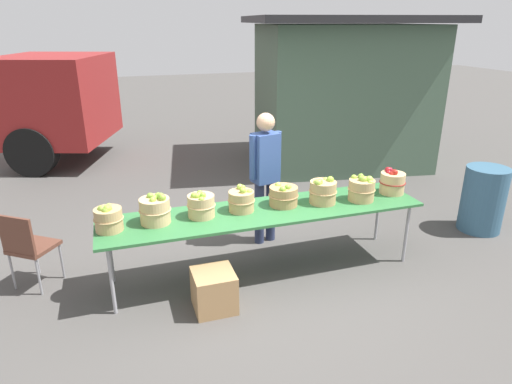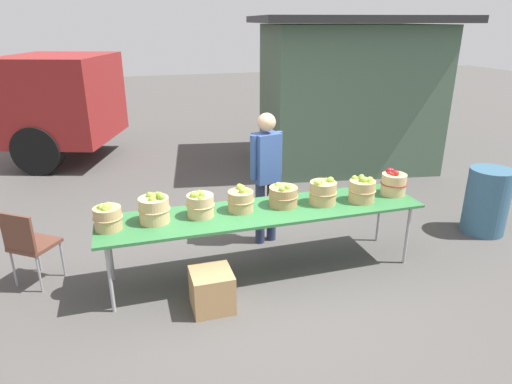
{
  "view_description": "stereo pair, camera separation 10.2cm",
  "coord_description": "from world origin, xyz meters",
  "views": [
    {
      "loc": [
        -1.47,
        -4.19,
        2.66
      ],
      "look_at": [
        0.0,
        0.3,
        0.85
      ],
      "focal_mm": 31.5,
      "sensor_mm": 36.0,
      "label": 1
    },
    {
      "loc": [
        -1.37,
        -4.22,
        2.66
      ],
      "look_at": [
        0.0,
        0.3,
        0.85
      ],
      "focal_mm": 31.5,
      "sensor_mm": 36.0,
      "label": 2
    }
  ],
  "objects": [
    {
      "name": "apple_basket_red_0",
      "position": [
        1.6,
        0.03,
        0.89
      ],
      "size": [
        0.3,
        0.3,
        0.3
      ],
      "color": "tan",
      "rests_on": "market_table"
    },
    {
      "name": "apple_basket_green_4",
      "position": [
        0.24,
        0.07,
        0.86
      ],
      "size": [
        0.33,
        0.33,
        0.26
      ],
      "color": "#A87F51",
      "rests_on": "market_table"
    },
    {
      "name": "apple_basket_green_1",
      "position": [
        -1.15,
        0.04,
        0.89
      ],
      "size": [
        0.32,
        0.32,
        0.32
      ],
      "color": "tan",
      "rests_on": "market_table"
    },
    {
      "name": "trash_barrel",
      "position": [
        3.12,
        0.13,
        0.44
      ],
      "size": [
        0.55,
        0.55,
        0.88
      ],
      "primitive_type": "cylinder",
      "color": "#335972",
      "rests_on": "ground"
    },
    {
      "name": "produce_crate",
      "position": [
        -0.7,
        -0.51,
        0.2
      ],
      "size": [
        0.4,
        0.4,
        0.4
      ],
      "primitive_type": "cube",
      "color": "#A87F51",
      "rests_on": "ground"
    },
    {
      "name": "market_table",
      "position": [
        0.0,
        0.0,
        0.72
      ],
      "size": [
        3.5,
        0.76,
        0.75
      ],
      "color": "#2D6B38",
      "rests_on": "ground"
    },
    {
      "name": "apple_basket_green_3",
      "position": [
        -0.24,
        0.07,
        0.87
      ],
      "size": [
        0.29,
        0.29,
        0.27
      ],
      "color": "tan",
      "rests_on": "market_table"
    },
    {
      "name": "folding_chair",
      "position": [
        -2.43,
        0.45,
        0.51
      ],
      "size": [
        0.56,
        0.56,
        0.86
      ],
      "rotation": [
        0.0,
        0.0,
        2.52
      ],
      "color": "brown",
      "rests_on": "ground"
    },
    {
      "name": "vendor_adult",
      "position": [
        0.25,
        0.71,
        0.98
      ],
      "size": [
        0.43,
        0.28,
        1.66
      ],
      "rotation": [
        0.0,
        0.0,
        3.37
      ],
      "color": "#262D4C",
      "rests_on": "ground"
    },
    {
      "name": "food_kiosk",
      "position": [
        2.82,
        3.64,
        1.38
      ],
      "size": [
        3.92,
        3.42,
        2.74
      ],
      "rotation": [
        0.0,
        0.0,
        -0.16
      ],
      "color": "#47604C",
      "rests_on": "ground"
    },
    {
      "name": "apple_basket_green_2",
      "position": [
        -0.68,
        0.05,
        0.88
      ],
      "size": [
        0.3,
        0.3,
        0.29
      ],
      "color": "tan",
      "rests_on": "market_table"
    },
    {
      "name": "ground_plane",
      "position": [
        0.0,
        0.0,
        0.0
      ],
      "size": [
        40.0,
        40.0,
        0.0
      ],
      "primitive_type": "plane",
      "color": "#474442"
    },
    {
      "name": "apple_basket_green_6",
      "position": [
        1.14,
        -0.06,
        0.88
      ],
      "size": [
        0.31,
        0.31,
        0.3
      ],
      "color": "tan",
      "rests_on": "market_table"
    },
    {
      "name": "apple_basket_green_0",
      "position": [
        -1.6,
        -0.0,
        0.88
      ],
      "size": [
        0.29,
        0.29,
        0.28
      ],
      "color": "tan",
      "rests_on": "market_table"
    },
    {
      "name": "apple_basket_green_5",
      "position": [
        0.68,
        -0.0,
        0.89
      ],
      "size": [
        0.31,
        0.31,
        0.3
      ],
      "color": "tan",
      "rests_on": "market_table"
    }
  ]
}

